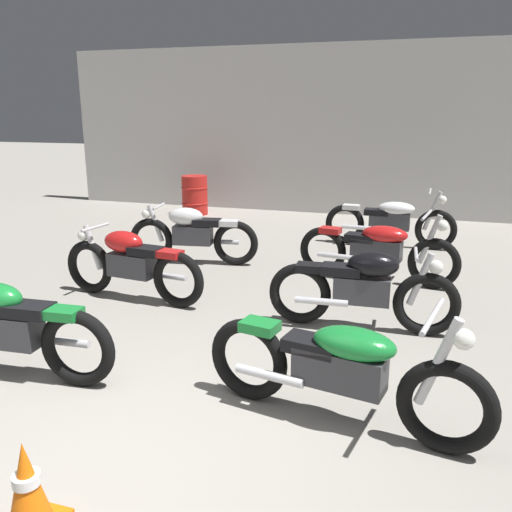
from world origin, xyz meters
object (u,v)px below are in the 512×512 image
(motorcycle_left_row_0, at_px, (7,327))
(motorcycle_right_row_3, at_px, (390,220))
(traffic_cone, at_px, (27,488))
(motorcycle_left_row_1, at_px, (131,263))
(motorcycle_left_row_2, at_px, (192,233))
(motorcycle_right_row_0, at_px, (341,367))
(oil_drum, at_px, (195,195))
(motorcycle_right_row_2, at_px, (377,248))
(motorcycle_right_row_1, at_px, (363,288))

(motorcycle_left_row_0, xyz_separation_m, motorcycle_right_row_3, (2.79, 5.71, -0.01))
(motorcycle_right_row_3, xyz_separation_m, traffic_cone, (-1.43, -7.13, -0.19))
(motorcycle_left_row_1, distance_m, motorcycle_left_row_2, 1.70)
(motorcycle_right_row_0, xyz_separation_m, traffic_cone, (-1.46, -1.55, -0.19))
(motorcycle_left_row_1, xyz_separation_m, motorcycle_right_row_3, (2.80, 3.65, -0.01))
(motorcycle_right_row_0, relative_size, motorcycle_right_row_3, 0.99)
(oil_drum, bearing_deg, motorcycle_left_row_2, -66.86)
(motorcycle_left_row_2, bearing_deg, motorcycle_left_row_1, -91.64)
(motorcycle_left_row_1, height_order, traffic_cone, motorcycle_left_row_1)
(motorcycle_right_row_0, height_order, traffic_cone, motorcycle_right_row_0)
(motorcycle_left_row_2, height_order, motorcycle_right_row_0, motorcycle_right_row_0)
(motorcycle_left_row_0, height_order, motorcycle_left_row_2, same)
(motorcycle_left_row_1, relative_size, traffic_cone, 3.65)
(motorcycle_left_row_0, xyz_separation_m, motorcycle_right_row_2, (2.76, 3.69, -0.01))
(motorcycle_right_row_1, xyz_separation_m, motorcycle_right_row_3, (0.03, 3.76, -0.01))
(motorcycle_right_row_0, height_order, motorcycle_right_row_3, same)
(motorcycle_left_row_0, relative_size, motorcycle_right_row_0, 0.92)
(motorcycle_left_row_2, xyz_separation_m, traffic_cone, (1.32, -5.18, -0.20))
(motorcycle_right_row_1, bearing_deg, motorcycle_left_row_2, 146.50)
(motorcycle_right_row_2, relative_size, oil_drum, 2.54)
(motorcycle_left_row_2, bearing_deg, motorcycle_right_row_3, 35.42)
(motorcycle_left_row_1, distance_m, motorcycle_right_row_1, 2.77)
(motorcycle_right_row_1, bearing_deg, oil_drum, 128.13)
(oil_drum, height_order, traffic_cone, oil_drum)
(motorcycle_left_row_0, relative_size, traffic_cone, 3.65)
(motorcycle_left_row_2, distance_m, motorcycle_right_row_1, 3.26)
(motorcycle_left_row_0, xyz_separation_m, motorcycle_right_row_0, (2.82, 0.13, -0.01))
(motorcycle_left_row_2, bearing_deg, motorcycle_left_row_0, -90.63)
(motorcycle_left_row_2, xyz_separation_m, oil_drum, (-1.56, 3.66, -0.03))
(motorcycle_right_row_0, xyz_separation_m, motorcycle_right_row_3, (-0.03, 5.59, 0.00))
(motorcycle_left_row_1, bearing_deg, traffic_cone, -68.53)
(motorcycle_right_row_1, distance_m, motorcycle_right_row_2, 1.74)
(motorcycle_right_row_3, distance_m, oil_drum, 4.64)
(motorcycle_left_row_0, height_order, motorcycle_right_row_1, same)
(motorcycle_right_row_0, bearing_deg, motorcycle_left_row_0, -177.44)
(motorcycle_right_row_0, xyz_separation_m, oil_drum, (-4.34, 7.29, -0.03))
(motorcycle_right_row_3, relative_size, oil_drum, 2.56)
(motorcycle_left_row_0, bearing_deg, motorcycle_left_row_1, 90.20)
(motorcycle_left_row_0, xyz_separation_m, motorcycle_right_row_1, (2.76, 1.96, 0.00))
(motorcycle_left_row_0, bearing_deg, motorcycle_right_row_2, 53.26)
(motorcycle_left_row_0, xyz_separation_m, motorcycle_left_row_1, (-0.01, 2.06, 0.00))
(motorcycle_left_row_1, distance_m, traffic_cone, 3.75)
(oil_drum, bearing_deg, motorcycle_right_row_3, -21.53)
(motorcycle_right_row_1, relative_size, oil_drum, 2.32)
(motorcycle_right_row_2, bearing_deg, motorcycle_right_row_0, -89.04)
(motorcycle_left_row_1, height_order, motorcycle_right_row_0, motorcycle_right_row_0)
(motorcycle_left_row_0, relative_size, motorcycle_left_row_1, 1.00)
(motorcycle_left_row_2, distance_m, motorcycle_right_row_0, 4.57)
(motorcycle_left_row_0, bearing_deg, motorcycle_right_row_1, 35.30)
(motorcycle_left_row_1, relative_size, motorcycle_left_row_2, 1.00)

